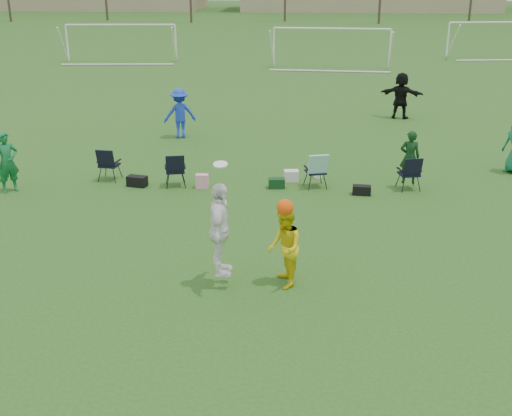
# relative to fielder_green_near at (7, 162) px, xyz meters

# --- Properties ---
(ground) EXTENTS (260.00, 260.00, 0.00)m
(ground) POSITION_rel_fielder_green_near_xyz_m (5.88, -6.81, -0.85)
(ground) COLOR #264F18
(ground) RESTS_ON ground
(fielder_green_near) EXTENTS (0.73, 0.71, 1.70)m
(fielder_green_near) POSITION_rel_fielder_green_near_xyz_m (0.00, 0.00, 0.00)
(fielder_green_near) COLOR #126834
(fielder_green_near) RESTS_ON ground
(fielder_blue) EXTENTS (1.33, 1.04, 1.81)m
(fielder_blue) POSITION_rel_fielder_green_near_xyz_m (3.63, 6.41, 0.06)
(fielder_blue) COLOR blue
(fielder_blue) RESTS_ON ground
(fielder_black) EXTENTS (1.85, 1.09, 1.90)m
(fielder_black) POSITION_rel_fielder_green_near_xyz_m (12.16, 10.33, 0.10)
(fielder_black) COLOR black
(fielder_black) RESTS_ON ground
(center_contest) EXTENTS (1.85, 1.12, 2.53)m
(center_contest) POSITION_rel_fielder_green_near_xyz_m (7.12, -5.24, 0.17)
(center_contest) COLOR white
(center_contest) RESTS_ON ground
(sideline_setup) EXTENTS (9.32, 1.75, 1.66)m
(sideline_setup) POSITION_rel_fielder_green_near_xyz_m (7.36, 1.00, -0.34)
(sideline_setup) COLOR #0E3514
(sideline_setup) RESTS_ON ground
(goal_left) EXTENTS (7.39, 0.76, 2.46)m
(goal_left) POSITION_rel_fielder_green_near_xyz_m (-4.12, 27.19, 1.08)
(goal_left) COLOR white
(goal_left) RESTS_ON ground
(goal_mid) EXTENTS (7.40, 0.63, 2.46)m
(goal_mid) POSITION_rel_fielder_green_near_xyz_m (9.88, 25.19, 1.08)
(goal_mid) COLOR white
(goal_mid) RESTS_ON ground
(goal_right) EXTENTS (7.35, 1.14, 2.46)m
(goal_right) POSITION_rel_fielder_green_near_xyz_m (21.88, 31.19, 1.08)
(goal_right) COLOR white
(goal_right) RESTS_ON ground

